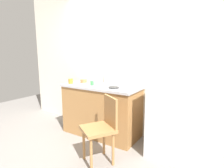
% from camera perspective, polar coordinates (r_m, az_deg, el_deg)
% --- Properties ---
extents(ground_plane, '(8.00, 8.00, 0.00)m').
position_cam_1_polar(ground_plane, '(2.81, -6.12, -21.45)').
color(ground_plane, gray).
extents(back_wall, '(4.80, 0.10, 2.67)m').
position_cam_1_polar(back_wall, '(3.25, 4.41, 7.66)').
color(back_wall, silver).
rests_on(back_wall, ground_plane).
extents(cabinet_base, '(1.34, 0.60, 0.86)m').
position_cam_1_polar(cabinet_base, '(3.27, -3.30, -8.50)').
color(cabinet_base, '#A87542').
rests_on(cabinet_base, ground_plane).
extents(countertop, '(1.38, 0.64, 0.04)m').
position_cam_1_polar(countertop, '(3.15, -3.39, -0.71)').
color(countertop, '#B7B7BC').
rests_on(countertop, cabinet_base).
extents(faucet, '(0.02, 0.02, 0.23)m').
position_cam_1_polar(faucet, '(3.38, -2.12, 2.32)').
color(faucet, '#B7B7BC').
rests_on(faucet, countertop).
extents(refrigerator, '(0.55, 0.62, 1.11)m').
position_cam_1_polar(refrigerator, '(2.74, 18.10, -9.87)').
color(refrigerator, white).
rests_on(refrigerator, ground_plane).
extents(chair, '(0.55, 0.55, 0.89)m').
position_cam_1_polar(chair, '(2.46, -3.15, -13.19)').
color(chair, '#A87542').
rests_on(chair, ground_plane).
extents(terracotta_bowl, '(0.12, 0.12, 0.06)m').
position_cam_1_polar(terracotta_bowl, '(3.44, -8.96, 0.92)').
color(terracotta_bowl, '#C67042').
rests_on(terracotta_bowl, countertop).
extents(hotplate, '(0.17, 0.17, 0.02)m').
position_cam_1_polar(hotplate, '(2.88, 0.57, -1.09)').
color(hotplate, '#2D2D2D').
rests_on(hotplate, countertop).
extents(cup_green, '(0.06, 0.06, 0.07)m').
position_cam_1_polar(cup_green, '(3.14, -6.31, 0.28)').
color(cup_green, green).
rests_on(cup_green, countertop).
extents(cup_orange, '(0.08, 0.08, 0.09)m').
position_cam_1_polar(cup_orange, '(3.37, -12.93, 0.87)').
color(cup_orange, orange).
rests_on(cup_orange, countertop).
extents(cup_white, '(0.08, 0.08, 0.10)m').
position_cam_1_polar(cup_white, '(2.87, 4.12, -0.34)').
color(cup_white, white).
rests_on(cup_white, countertop).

